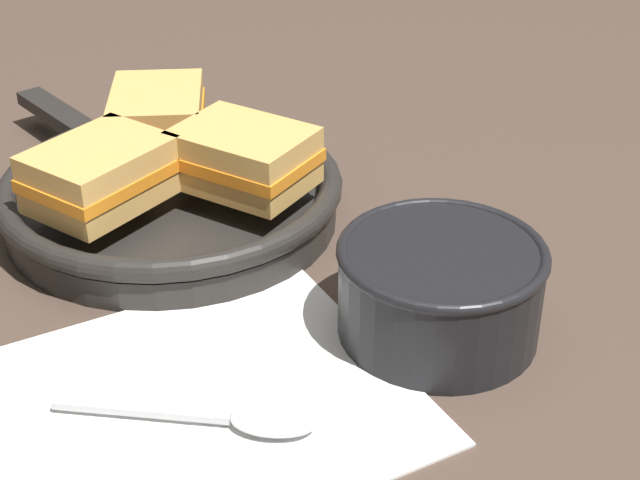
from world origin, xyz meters
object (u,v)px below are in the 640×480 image
at_px(soup_bowl, 440,285).
at_px(skillet, 171,196).
at_px(sandwich_near_right, 158,117).
at_px(sandwich_near_left, 244,157).
at_px(sandwich_far_left, 100,174).
at_px(spoon, 237,418).

distance_m(soup_bowl, skillet, 0.26).
relative_size(soup_bowl, skillet, 0.36).
xyz_separation_m(skillet, sandwich_near_right, (0.01, 0.06, 0.04)).
xyz_separation_m(skillet, sandwich_near_left, (0.05, -0.04, 0.04)).
bearing_deg(skillet, sandwich_near_left, -40.52).
bearing_deg(sandwich_near_left, sandwich_near_right, 110.56).
distance_m(skillet, sandwich_near_left, 0.08).
xyz_separation_m(sandwich_near_left, sandwich_near_right, (-0.04, 0.10, 0.00)).
distance_m(sandwich_near_right, sandwich_far_left, 0.11).
height_order(sandwich_near_left, sandwich_near_right, same).
bearing_deg(spoon, soup_bowl, 44.21).
height_order(spoon, skillet, skillet).
relative_size(soup_bowl, sandwich_near_right, 1.14).
bearing_deg(skillet, sandwich_far_left, -157.50).
relative_size(soup_bowl, spoon, 0.96).
relative_size(spoon, sandwich_far_left, 1.15).
bearing_deg(spoon, sandwich_near_left, 99.64).
bearing_deg(sandwich_near_left, spoon, -112.52).
xyz_separation_m(spoon, skillet, (0.04, 0.26, 0.01)).
height_order(sandwich_near_left, sandwich_far_left, same).
relative_size(spoon, sandwich_near_left, 1.14).
xyz_separation_m(spoon, sandwich_far_left, (-0.02, 0.24, 0.06)).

